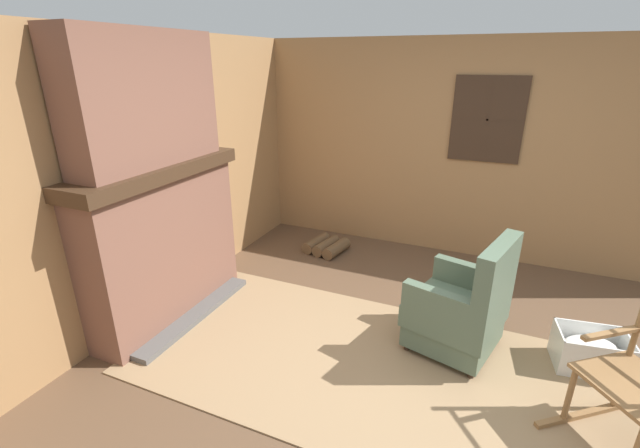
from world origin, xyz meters
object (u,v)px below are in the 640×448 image
at_px(laundry_basket, 590,351).
at_px(firewood_stack, 326,246).
at_px(armchair, 461,310).
at_px(storage_case, 199,142).
at_px(oil_lamp_vase, 113,162).
at_px(decorative_plate_on_mantel, 148,145).

bearing_deg(laundry_basket, firewood_stack, 156.20).
xyz_separation_m(armchair, storage_case, (-2.47, 0.16, 1.09)).
bearing_deg(firewood_stack, oil_lamp_vase, -110.84).
relative_size(oil_lamp_vase, decorative_plate_on_mantel, 0.85).
xyz_separation_m(armchair, laundry_basket, (0.92, 0.16, -0.21)).
height_order(firewood_stack, decorative_plate_on_mantel, decorative_plate_on_mantel).
distance_m(oil_lamp_vase, decorative_plate_on_mantel, 0.37).
height_order(oil_lamp_vase, decorative_plate_on_mantel, decorative_plate_on_mantel).
distance_m(laundry_basket, oil_lamp_vase, 3.77).
bearing_deg(firewood_stack, laundry_basket, -23.80).
xyz_separation_m(laundry_basket, oil_lamp_vase, (-3.40, -0.97, 1.31)).
height_order(armchair, decorative_plate_on_mantel, decorative_plate_on_mantel).
relative_size(laundry_basket, decorative_plate_on_mantel, 1.78).
bearing_deg(laundry_basket, decorative_plate_on_mantel, -169.95).
distance_m(firewood_stack, laundry_basket, 2.83).
bearing_deg(armchair, oil_lamp_vase, 33.12).
distance_m(armchair, oil_lamp_vase, 2.83).
bearing_deg(armchair, firewood_stack, -23.00).
relative_size(storage_case, decorative_plate_on_mantel, 0.81).
xyz_separation_m(storage_case, decorative_plate_on_mantel, (-0.02, -0.60, 0.07)).
distance_m(laundry_basket, decorative_plate_on_mantel, 3.73).
xyz_separation_m(armchair, decorative_plate_on_mantel, (-2.49, -0.45, 1.16)).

